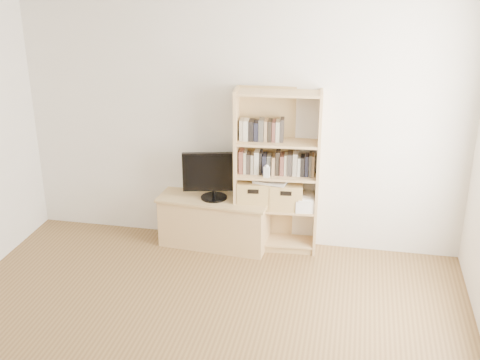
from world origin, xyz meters
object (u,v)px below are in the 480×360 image
(basket_left, at_px, (254,193))
(television, at_px, (214,176))
(bookshelf, at_px, (277,172))
(laptop, at_px, (271,180))
(baby_monitor, at_px, (267,172))
(tv_stand, at_px, (214,222))
(basket_right, at_px, (286,195))

(basket_left, bearing_deg, television, 179.16)
(television, bearing_deg, bookshelf, -7.74)
(bookshelf, bearing_deg, basket_left, -178.81)
(laptop, bearing_deg, bookshelf, 23.73)
(television, height_order, basket_left, television)
(baby_monitor, distance_m, laptop, 0.15)
(tv_stand, bearing_deg, basket_right, 9.06)
(tv_stand, bearing_deg, basket_left, 9.43)
(tv_stand, height_order, basket_left, basket_left)
(tv_stand, distance_m, basket_left, 0.54)
(baby_monitor, bearing_deg, tv_stand, -179.91)
(bookshelf, xyz_separation_m, television, (-0.63, -0.06, -0.06))
(tv_stand, relative_size, bookshelf, 0.66)
(television, distance_m, basket_left, 0.45)
(tv_stand, height_order, basket_right, basket_right)
(tv_stand, xyz_separation_m, television, (0.00, 0.00, 0.52))
(basket_left, bearing_deg, laptop, -3.27)
(tv_stand, xyz_separation_m, baby_monitor, (0.55, -0.04, 0.62))
(laptop, bearing_deg, basket_right, 15.22)
(basket_right, relative_size, laptop, 1.00)
(television, xyz_separation_m, laptop, (0.58, 0.04, -0.02))
(bookshelf, xyz_separation_m, basket_right, (0.10, 0.00, -0.24))
(tv_stand, xyz_separation_m, basket_left, (0.41, 0.04, 0.35))
(baby_monitor, bearing_deg, laptop, 72.60)
(tv_stand, height_order, bookshelf, bookshelf)
(baby_monitor, xyz_separation_m, basket_left, (-0.14, 0.08, -0.27))
(television, height_order, basket_right, television)
(baby_monitor, distance_m, basket_right, 0.35)
(basket_left, height_order, laptop, laptop)
(television, bearing_deg, tv_stand, 167.05)
(basket_left, relative_size, basket_right, 1.02)
(tv_stand, height_order, laptop, laptop)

